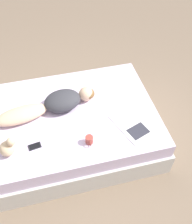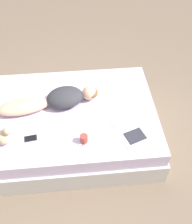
{
  "view_description": "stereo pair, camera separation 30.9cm",
  "coord_description": "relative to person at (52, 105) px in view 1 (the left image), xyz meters",
  "views": [
    {
      "loc": [
        2.07,
        -0.12,
        2.9
      ],
      "look_at": [
        0.09,
        0.37,
        0.58
      ],
      "focal_mm": 42.0,
      "sensor_mm": 36.0,
      "label": 1
    },
    {
      "loc": [
        2.13,
        0.18,
        2.9
      ],
      "look_at": [
        0.09,
        0.37,
        0.58
      ],
      "focal_mm": 42.0,
      "sensor_mm": 36.0,
      "label": 2
    }
  ],
  "objects": [
    {
      "name": "plush_toy",
      "position": [
        0.5,
        -0.52,
        0.0
      ],
      "size": [
        0.18,
        0.19,
        0.22
      ],
      "color": "#D1B289",
      "rests_on": "bed"
    },
    {
      "name": "person",
      "position": [
        0.0,
        0.0,
        0.0
      ],
      "size": [
        0.46,
        1.25,
        0.19
      ],
      "rotation": [
        0.0,
        0.0,
        0.16
      ],
      "color": "#DBB28E",
      "rests_on": "bed"
    },
    {
      "name": "open_magazine",
      "position": [
        0.45,
        0.85,
        -0.08
      ],
      "size": [
        0.6,
        0.47,
        0.01
      ],
      "rotation": [
        0.0,
        0.0,
        0.35
      ],
      "color": "white",
      "rests_on": "bed"
    },
    {
      "name": "ground_plane",
      "position": [
        0.12,
        0.12,
        -0.62
      ],
      "size": [
        12.0,
        12.0,
        0.0
      ],
      "primitive_type": "plane",
      "color": "#7A6651"
    },
    {
      "name": "coffee_mug",
      "position": [
        0.58,
        0.33,
        -0.04
      ],
      "size": [
        0.12,
        0.09,
        0.09
      ],
      "color": "#993D33",
      "rests_on": "bed"
    },
    {
      "name": "bed",
      "position": [
        0.12,
        0.12,
        -0.36
      ],
      "size": [
        1.54,
        2.27,
        0.53
      ],
      "color": "beige",
      "rests_on": "ground_plane"
    },
    {
      "name": "cell_phone",
      "position": [
        0.49,
        -0.26,
        -0.08
      ],
      "size": [
        0.1,
        0.15,
        0.01
      ],
      "rotation": [
        0.0,
        0.0,
        0.15
      ],
      "color": "black",
      "rests_on": "bed"
    }
  ]
}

